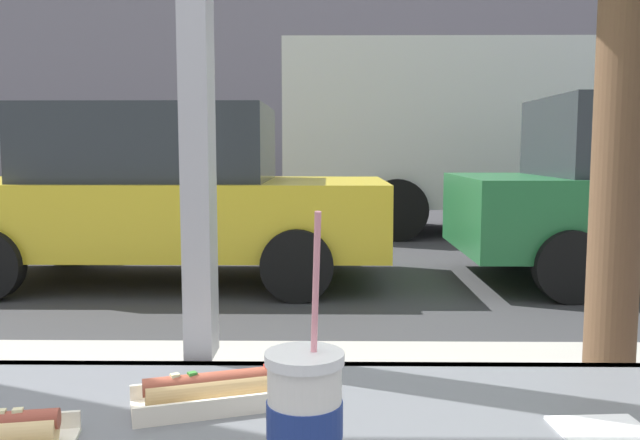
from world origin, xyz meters
name	(u,v)px	position (x,y,z in m)	size (l,w,h in m)	color
ground_plane	(312,245)	(0.00, 8.00, 0.00)	(60.00, 60.00, 0.00)	#38383A
building_facade_far	(321,82)	(0.00, 18.37, 3.24)	(28.00, 1.20, 6.48)	gray
soda_cup_right	(305,416)	(0.20, -0.39, 1.04)	(0.09, 0.09, 0.31)	white
hotdog_tray_near	(223,390)	(0.08, -0.16, 0.99)	(0.27, 0.17, 0.05)	beige
napkin_wrapper	(602,430)	(0.59, -0.24, 0.97)	(0.12, 0.09, 0.00)	white
parked_car_yellow	(162,194)	(-1.44, 5.53, 0.88)	(4.39, 2.03, 1.75)	gold
box_truck	(499,132)	(2.93, 9.56, 1.60)	(7.03, 2.44, 2.92)	silver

